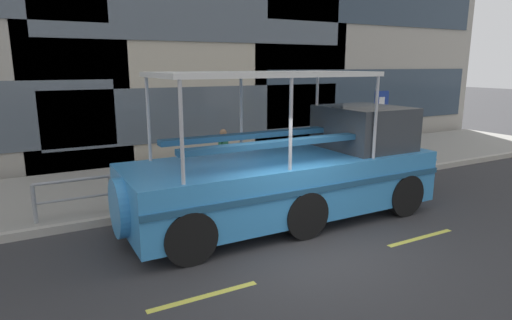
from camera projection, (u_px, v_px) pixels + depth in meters
name	position (u px, v px, depth m)	size (l,w,h in m)	color
ground_plane	(303.00, 247.00, 8.40)	(120.00, 120.00, 0.00)	#333335
sidewalk	(199.00, 178.00, 13.18)	(32.00, 4.80, 0.18)	#99968E
curb_edge	(234.00, 200.00, 11.05)	(32.00, 0.18, 0.18)	#B2ADA3
lane_centreline	(328.00, 263.00, 7.73)	(25.80, 0.12, 0.01)	#DBD64C
curb_guardrail	(261.00, 168.00, 11.65)	(11.15, 0.09, 0.88)	gray
parking_sign	(380.00, 115.00, 14.19)	(0.60, 0.12, 2.49)	#4C4F54
duck_tour_boat	(302.00, 171.00, 9.90)	(8.89, 2.50, 3.36)	#388CD1
pedestrian_near_bow	(322.00, 139.00, 13.86)	(0.45, 0.25, 1.62)	#47423D
pedestrian_mid_left	(223.00, 149.00, 12.54)	(0.39, 0.28, 1.50)	#1E2338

